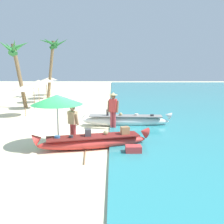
% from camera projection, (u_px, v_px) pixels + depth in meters
% --- Properties ---
extents(ground_plane, '(80.00, 80.00, 0.00)m').
position_uv_depth(ground_plane, '(71.00, 143.00, 10.62)').
color(ground_plane, beige).
extents(boat_red_foreground, '(4.45, 1.71, 0.78)m').
position_uv_depth(boat_red_foreground, '(94.00, 141.00, 9.88)').
color(boat_red_foreground, red).
rests_on(boat_red_foreground, ground).
extents(boat_white_midground, '(4.76, 0.87, 0.89)m').
position_uv_depth(boat_white_midground, '(126.00, 120.00, 13.43)').
color(boat_white_midground, white).
rests_on(boat_white_midground, ground).
extents(person_vendor_hatted, '(0.58, 0.44, 1.84)m').
position_uv_depth(person_vendor_hatted, '(113.00, 108.00, 12.65)').
color(person_vendor_hatted, '#B2383D').
rests_on(person_vendor_hatted, ground).
extents(person_tourist_customer, '(0.55, 0.48, 1.54)m').
position_uv_depth(person_tourist_customer, '(73.00, 122.00, 10.53)').
color(person_tourist_customer, '#B2383D').
rests_on(person_tourist_customer, ground).
extents(patio_umbrella_large, '(1.95, 1.95, 2.05)m').
position_uv_depth(patio_umbrella_large, '(57.00, 100.00, 9.76)').
color(patio_umbrella_large, '#B7B7BC').
rests_on(patio_umbrella_large, ground).
extents(parasol_row_0, '(1.60, 1.60, 1.91)m').
position_uv_depth(parasol_row_0, '(24.00, 88.00, 15.80)').
color(parasol_row_0, '#8E6B47').
rests_on(parasol_row_0, ground).
extents(parasol_row_1, '(1.60, 1.60, 1.91)m').
position_uv_depth(parasol_row_1, '(34.00, 85.00, 18.47)').
color(parasol_row_1, '#8E6B47').
rests_on(parasol_row_1, ground).
extents(parasol_row_2, '(1.60, 1.60, 1.91)m').
position_uv_depth(parasol_row_2, '(38.00, 82.00, 21.47)').
color(parasol_row_2, '#8E6B47').
rests_on(parasol_row_2, ground).
extents(parasol_row_3, '(1.60, 1.60, 1.91)m').
position_uv_depth(parasol_row_3, '(46.00, 80.00, 23.90)').
color(parasol_row_3, '#8E6B47').
rests_on(parasol_row_3, ground).
extents(parasol_row_4, '(1.60, 1.60, 1.91)m').
position_uv_depth(parasol_row_4, '(50.00, 79.00, 26.85)').
color(parasol_row_4, '#8E6B47').
rests_on(parasol_row_4, ground).
extents(palm_tree_tall_inland, '(2.24, 2.89, 4.97)m').
position_uv_depth(palm_tree_tall_inland, '(16.00, 55.00, 18.62)').
color(palm_tree_tall_inland, brown).
rests_on(palm_tree_tall_inland, ground).
extents(palm_tree_leaning_seaward, '(2.72, 2.48, 5.68)m').
position_uv_depth(palm_tree_leaning_seaward, '(53.00, 50.00, 24.23)').
color(palm_tree_leaning_seaward, brown).
rests_on(palm_tree_leaning_seaward, ground).
extents(cooler_box, '(0.57, 0.42, 0.33)m').
position_uv_depth(cooler_box, '(134.00, 150.00, 9.18)').
color(cooler_box, '#C63838').
rests_on(cooler_box, ground).
extents(paddle, '(0.37, 1.82, 0.05)m').
position_uv_depth(paddle, '(85.00, 152.00, 9.37)').
color(paddle, '#8E6B47').
rests_on(paddle, ground).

